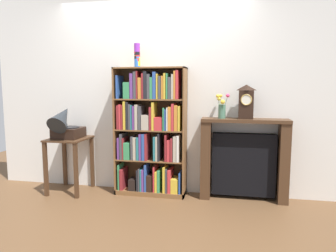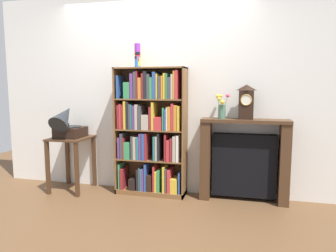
{
  "view_description": "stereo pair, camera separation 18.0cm",
  "coord_description": "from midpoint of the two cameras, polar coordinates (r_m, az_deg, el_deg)",
  "views": [
    {
      "loc": [
        1.0,
        -3.72,
        1.4
      ],
      "look_at": [
        0.23,
        0.15,
        0.9
      ],
      "focal_mm": 33.6,
      "sensor_mm": 36.0,
      "label": 1
    },
    {
      "loc": [
        1.17,
        -3.68,
        1.4
      ],
      "look_at": [
        0.23,
        0.15,
        0.9
      ],
      "focal_mm": 33.6,
      "sensor_mm": 36.0,
      "label": 2
    }
  ],
  "objects": [
    {
      "name": "flower_vase",
      "position": [
        3.87,
        11.05,
        3.25
      ],
      "size": [
        0.16,
        0.18,
        0.3
      ],
      "color": "#4C7A60",
      "rests_on": "fireplace_mantel"
    },
    {
      "name": "mantel_clock",
      "position": [
        3.86,
        15.29,
        4.23
      ],
      "size": [
        0.17,
        0.14,
        0.41
      ],
      "color": "black",
      "rests_on": "fireplace_mantel"
    },
    {
      "name": "gramophone",
      "position": [
        4.27,
        -16.73,
        0.49
      ],
      "size": [
        0.33,
        0.53,
        0.49
      ],
      "color": "black",
      "rests_on": "side_table_left"
    },
    {
      "name": "fireplace_mantel",
      "position": [
        3.99,
        14.88,
        -6.1
      ],
      "size": [
        1.05,
        0.27,
        1.01
      ],
      "color": "#472D1C",
      "rests_on": "ground"
    },
    {
      "name": "bookshelf",
      "position": [
        4.03,
        -1.85,
        -1.42
      ],
      "size": [
        0.91,
        0.3,
        1.63
      ],
      "color": "brown",
      "rests_on": "ground"
    },
    {
      "name": "side_table_left",
      "position": [
        4.4,
        -16.01,
        -4.38
      ],
      "size": [
        0.48,
        0.53,
        0.72
      ],
      "color": "#472D1C",
      "rests_on": "ground"
    },
    {
      "name": "wall_back",
      "position": [
        4.17,
        -0.56,
        5.87
      ],
      "size": [
        4.59,
        0.08,
        2.6
      ],
      "primitive_type": "cube",
      "color": "silver",
      "rests_on": "ground"
    },
    {
      "name": "cup_stack",
      "position": [
        4.05,
        -4.25,
        12.61
      ],
      "size": [
        0.07,
        0.08,
        0.3
      ],
      "color": "blue",
      "rests_on": "bookshelf"
    },
    {
      "name": "ground_plane",
      "position": [
        4.1,
        -2.38,
        -12.86
      ],
      "size": [
        7.59,
        6.4,
        0.02
      ],
      "primitive_type": "cube",
      "color": "brown"
    }
  ]
}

